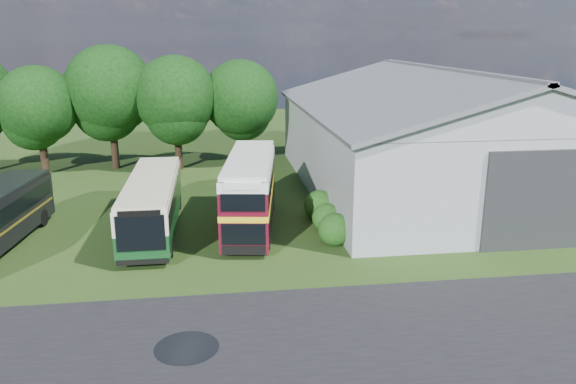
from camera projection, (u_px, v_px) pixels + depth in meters
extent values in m
plane|color=#203B12|center=(228.00, 305.00, 22.05)|extent=(120.00, 120.00, 0.00)
cube|color=black|center=(317.00, 339.00, 19.58)|extent=(60.00, 8.00, 0.02)
cylinder|color=black|center=(187.00, 348.00, 18.99)|extent=(2.20, 2.20, 0.01)
cube|color=gray|center=(438.00, 148.00, 38.54)|extent=(18.00, 24.00, 5.50)
cube|color=#2D3033|center=(535.00, 201.00, 27.09)|extent=(5.20, 0.18, 5.00)
cylinder|color=black|center=(44.00, 155.00, 42.34)|extent=(0.56, 0.56, 3.06)
sphere|color=black|center=(38.00, 105.00, 41.33)|extent=(5.78, 5.78, 5.78)
cylinder|color=black|center=(115.00, 146.00, 44.17)|extent=(0.56, 0.56, 3.60)
sphere|color=black|center=(110.00, 90.00, 42.98)|extent=(6.80, 6.80, 6.80)
cylinder|color=black|center=(179.00, 149.00, 43.91)|extent=(0.56, 0.56, 3.31)
sphere|color=black|center=(176.00, 97.00, 42.82)|extent=(6.26, 6.26, 6.26)
cylinder|color=black|center=(242.00, 146.00, 45.35)|extent=(0.56, 0.56, 3.17)
sphere|color=black|center=(241.00, 98.00, 44.30)|extent=(5.98, 5.98, 5.98)
sphere|color=#194714|center=(334.00, 244.00, 28.51)|extent=(1.70, 1.70, 1.70)
sphere|color=#194714|center=(327.00, 231.00, 30.42)|extent=(1.60, 1.60, 1.60)
sphere|color=#194714|center=(320.00, 219.00, 32.32)|extent=(1.80, 1.80, 1.80)
cube|color=#0F3918|center=(153.00, 202.00, 29.89)|extent=(2.53, 10.76, 2.67)
cube|color=#4F0B1A|center=(250.00, 190.00, 30.30)|extent=(3.69, 9.61, 3.75)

